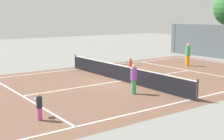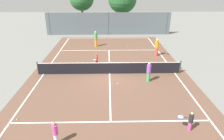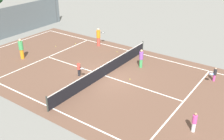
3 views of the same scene
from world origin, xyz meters
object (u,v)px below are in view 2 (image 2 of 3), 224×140
object	(u,v)px
player_0	(96,39)
player_1	(149,72)
tennis_ball_2	(17,120)
tennis_ball_4	(118,84)
tennis_ball_1	(95,73)
tennis_ball_3	(143,49)
player_5	(157,47)
tennis_ball_0	(128,46)
player_4	(96,60)
tennis_ball_5	(159,64)
player_3	(55,133)
player_2	(190,121)

from	to	relation	value
player_0	player_1	distance (m)	10.52
tennis_ball_2	tennis_ball_4	distance (m)	7.15
tennis_ball_1	tennis_ball_3	distance (m)	8.36
player_0	player_5	bearing A→B (deg)	-28.79
tennis_ball_1	tennis_ball_2	xyz separation A→B (m)	(-3.94, -6.23, 0.00)
player_5	tennis_ball_4	size ratio (longest dim) A/B	27.34
player_0	tennis_ball_3	bearing A→B (deg)	-13.90
tennis_ball_0	tennis_ball_3	distance (m)	2.03
player_5	player_0	bearing A→B (deg)	151.21
player_4	tennis_ball_3	world-z (taller)	player_4
tennis_ball_5	tennis_ball_0	bearing A→B (deg)	112.16
player_5	tennis_ball_3	world-z (taller)	player_5
player_5	tennis_ball_3	size ratio (longest dim) A/B	27.34
player_5	tennis_ball_1	world-z (taller)	player_5
tennis_ball_2	tennis_ball_3	world-z (taller)	same
player_3	player_4	size ratio (longest dim) A/B	1.04
player_0	player_4	bearing A→B (deg)	-86.55
tennis_ball_1	tennis_ball_2	bearing A→B (deg)	-122.33
tennis_ball_1	player_0	bearing A→B (deg)	92.15
tennis_ball_2	tennis_ball_4	xyz separation A→B (m)	(5.78, 4.22, 0.00)
tennis_ball_0	tennis_ball_2	world-z (taller)	same
tennis_ball_3	tennis_ball_4	world-z (taller)	same
player_1	tennis_ball_4	world-z (taller)	player_1
player_1	player_3	distance (m)	8.52
tennis_ball_2	tennis_ball_3	xyz separation A→B (m)	(9.13, 12.80, 0.00)
tennis_ball_3	tennis_ball_2	bearing A→B (deg)	-125.51
tennis_ball_3	player_5	bearing A→B (deg)	-65.71
player_0	player_3	size ratio (longest dim) A/B	1.49
player_3	tennis_ball_2	bearing A→B (deg)	145.04
player_5	tennis_ball_3	bearing A→B (deg)	114.29
player_3	tennis_ball_4	distance (m)	6.85
player_1	player_3	world-z (taller)	player_1
player_5	tennis_ball_0	distance (m)	4.37
player_1	player_2	bearing A→B (deg)	-79.68
player_2	tennis_ball_5	size ratio (longest dim) A/B	16.62
player_1	tennis_ball_3	world-z (taller)	player_1
player_1	player_3	bearing A→B (deg)	-130.57
player_0	player_4	size ratio (longest dim) A/B	1.55
player_1	player_4	distance (m)	5.17
tennis_ball_5	player_4	bearing A→B (deg)	-176.35
player_0	tennis_ball_0	distance (m)	3.90
player_4	tennis_ball_0	distance (m)	7.05
player_0	tennis_ball_0	bearing A→B (deg)	-3.59
player_2	tennis_ball_1	xyz separation A→B (m)	(-5.24, 7.25, -0.54)
player_1	tennis_ball_2	size ratio (longest dim) A/B	23.81
player_4	tennis_ball_4	world-z (taller)	player_4
tennis_ball_2	player_5	bearing A→B (deg)	46.30
player_0	tennis_ball_5	xyz separation A→B (m)	(6.14, -6.02, -0.91)
tennis_ball_3	player_1	bearing A→B (deg)	-96.84
player_1	tennis_ball_1	bearing A→B (deg)	159.33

